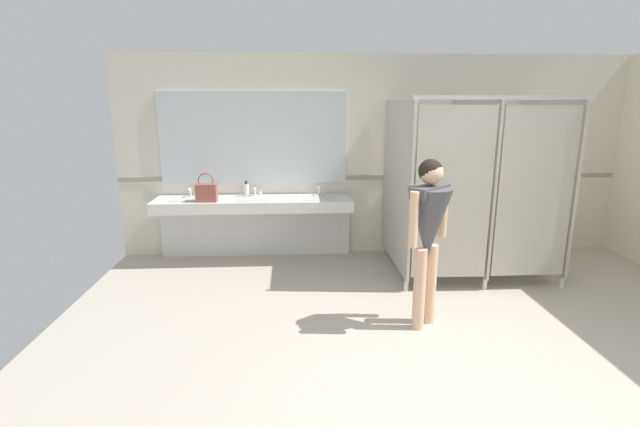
{
  "coord_description": "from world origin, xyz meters",
  "views": [
    {
      "loc": [
        -1.22,
        -2.97,
        2.04
      ],
      "look_at": [
        -0.96,
        1.53,
        0.95
      ],
      "focal_mm": 25.93,
      "sensor_mm": 36.0,
      "label": 1
    }
  ],
  "objects_px": {
    "person_standing": "(428,224)",
    "handbag": "(206,192)",
    "soap_dispenser": "(246,190)",
    "paper_cup": "(204,195)"
  },
  "relations": [
    {
      "from": "person_standing",
      "to": "handbag",
      "type": "distance_m",
      "value": 2.89
    },
    {
      "from": "soap_dispenser",
      "to": "paper_cup",
      "type": "bearing_deg",
      "value": -158.2
    },
    {
      "from": "person_standing",
      "to": "paper_cup",
      "type": "relative_size",
      "value": 14.21
    },
    {
      "from": "person_standing",
      "to": "paper_cup",
      "type": "height_order",
      "value": "person_standing"
    },
    {
      "from": "soap_dispenser",
      "to": "handbag",
      "type": "bearing_deg",
      "value": -146.0
    },
    {
      "from": "person_standing",
      "to": "soap_dispenser",
      "type": "xyz_separation_m",
      "value": [
        -1.82,
        2.09,
        -0.06
      ]
    },
    {
      "from": "person_standing",
      "to": "handbag",
      "type": "bearing_deg",
      "value": 142.03
    },
    {
      "from": "handbag",
      "to": "paper_cup",
      "type": "relative_size",
      "value": 3.26
    },
    {
      "from": "soap_dispenser",
      "to": "paper_cup",
      "type": "distance_m",
      "value": 0.56
    },
    {
      "from": "handbag",
      "to": "soap_dispenser",
      "type": "xyz_separation_m",
      "value": [
        0.46,
        0.31,
        -0.04
      ]
    }
  ]
}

